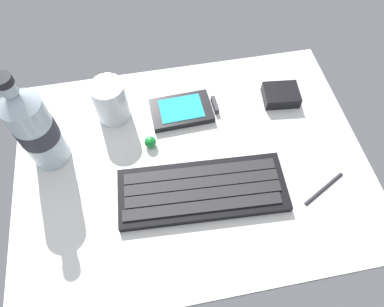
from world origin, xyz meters
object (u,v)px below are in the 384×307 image
Objects in this scene: handheld_device at (185,110)px; charger_block at (281,95)px; trackball_mouse at (150,142)px; stylus_pen at (324,188)px; juice_cup at (111,103)px; water_bottle at (35,128)px; keyboard at (202,190)px.

charger_block is (19.86, -0.19, 0.47)cm from handheld_device.
trackball_mouse is (-27.52, -6.32, -0.10)cm from charger_block.
handheld_device reaches higher than stylus_pen.
juice_cup is 42.08cm from stylus_pen.
charger_block is (33.70, -2.12, -2.71)cm from juice_cup.
handheld_device is 27.60cm from water_bottle.
keyboard is 26.57cm from charger_block.
handheld_device is at bearing -7.96° from juice_cup.
water_bottle reaches higher than stylus_pen.
water_bottle is (-25.77, 12.43, 8.20)cm from keyboard.
charger_block is at bearing 6.50° from water_bottle.
charger_block reaches higher than stylus_pen.
juice_cup reaches higher than keyboard.
handheld_device is at bearing 11.81° from water_bottle.
juice_cup is at bearing 172.04° from handheld_device.
juice_cup reaches higher than handheld_device.
charger_block is at bearing -0.54° from handheld_device.
handheld_device is 19.87cm from charger_block.
juice_cup is (-13.83, 19.76, 3.10)cm from keyboard.
charger_block is 0.74× the size of stylus_pen.
handheld_device is at bearing 179.46° from charger_block.
charger_block is (19.87, 17.64, 0.39)cm from keyboard.
water_bottle is 50.25cm from stylus_pen.
trackball_mouse is 32.33cm from stylus_pen.
charger_block reaches higher than handheld_device.
keyboard is 4.23× the size of charger_block.
juice_cup reaches higher than stylus_pen.
charger_block is 3.18× the size of trackball_mouse.
charger_block reaches higher than keyboard.
charger_block is at bearing 65.92° from stylus_pen.
trackball_mouse is at bearing -167.07° from charger_block.
juice_cup is at bearing 176.40° from charger_block.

